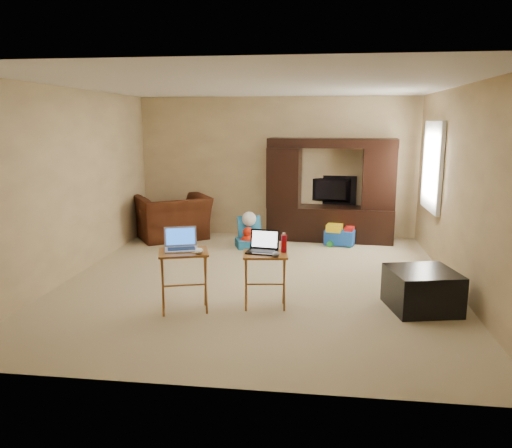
# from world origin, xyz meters

# --- Properties ---
(floor) EXTENTS (5.50, 5.50, 0.00)m
(floor) POSITION_xyz_m (0.00, 0.00, 0.00)
(floor) COLOR #C7B489
(floor) RESTS_ON ground
(ceiling) EXTENTS (5.50, 5.50, 0.00)m
(ceiling) POSITION_xyz_m (0.00, 0.00, 2.50)
(ceiling) COLOR silver
(ceiling) RESTS_ON ground
(wall_back) EXTENTS (5.00, 0.00, 5.00)m
(wall_back) POSITION_xyz_m (0.00, 2.75, 1.25)
(wall_back) COLOR tan
(wall_back) RESTS_ON ground
(wall_front) EXTENTS (5.00, 0.00, 5.00)m
(wall_front) POSITION_xyz_m (0.00, -2.75, 1.25)
(wall_front) COLOR tan
(wall_front) RESTS_ON ground
(wall_left) EXTENTS (0.00, 5.50, 5.50)m
(wall_left) POSITION_xyz_m (-2.50, 0.00, 1.25)
(wall_left) COLOR tan
(wall_left) RESTS_ON ground
(wall_right) EXTENTS (0.00, 5.50, 5.50)m
(wall_right) POSITION_xyz_m (2.50, 0.00, 1.25)
(wall_right) COLOR tan
(wall_right) RESTS_ON ground
(window_pane) EXTENTS (0.00, 1.20, 1.20)m
(window_pane) POSITION_xyz_m (2.48, 1.55, 1.40)
(window_pane) COLOR white
(window_pane) RESTS_ON ground
(window_frame) EXTENTS (0.06, 1.14, 1.34)m
(window_frame) POSITION_xyz_m (2.46, 1.55, 1.40)
(window_frame) COLOR white
(window_frame) RESTS_ON ground
(entertainment_center) EXTENTS (2.21, 0.69, 1.78)m
(entertainment_center) POSITION_xyz_m (0.97, 2.45, 0.89)
(entertainment_center) COLOR black
(entertainment_center) RESTS_ON floor
(television) EXTENTS (0.91, 0.24, 0.52)m
(television) POSITION_xyz_m (0.97, 2.66, 0.85)
(television) COLOR black
(television) RESTS_ON entertainment_center
(recliner) EXTENTS (1.57, 1.53, 0.77)m
(recliner) POSITION_xyz_m (-1.81, 2.20, 0.39)
(recliner) COLOR #45190E
(recliner) RESTS_ON floor
(child_rocker) EXTENTS (0.52, 0.55, 0.52)m
(child_rocker) POSITION_xyz_m (-0.38, 1.73, 0.26)
(child_rocker) COLOR #195E8B
(child_rocker) RESTS_ON floor
(plush_toy) EXTENTS (0.33, 0.27, 0.36)m
(plush_toy) POSITION_xyz_m (-0.37, 1.66, 0.18)
(plush_toy) COLOR red
(plush_toy) RESTS_ON floor
(push_toy) EXTENTS (0.57, 0.46, 0.37)m
(push_toy) POSITION_xyz_m (1.13, 2.05, 0.19)
(push_toy) COLOR blue
(push_toy) RESTS_ON floor
(ottoman) EXTENTS (0.83, 0.83, 0.45)m
(ottoman) POSITION_xyz_m (1.94, -0.80, 0.22)
(ottoman) COLOR black
(ottoman) RESTS_ON floor
(tray_table_left) EXTENTS (0.63, 0.56, 0.68)m
(tray_table_left) POSITION_xyz_m (-0.66, -1.19, 0.34)
(tray_table_left) COLOR #965624
(tray_table_left) RESTS_ON floor
(tray_table_right) EXTENTS (0.53, 0.45, 0.63)m
(tray_table_right) POSITION_xyz_m (0.20, -0.97, 0.32)
(tray_table_right) COLOR #A46427
(tray_table_right) RESTS_ON floor
(laptop_left) EXTENTS (0.43, 0.39, 0.24)m
(laptop_left) POSITION_xyz_m (-0.69, -1.16, 0.80)
(laptop_left) COLOR #A3A2A6
(laptop_left) RESTS_ON tray_table_left
(laptop_right) EXTENTS (0.36, 0.31, 0.24)m
(laptop_right) POSITION_xyz_m (0.16, -0.95, 0.75)
(laptop_right) COLOR black
(laptop_right) RESTS_ON tray_table_right
(mouse_left) EXTENTS (0.11, 0.15, 0.06)m
(mouse_left) POSITION_xyz_m (-0.47, -1.26, 0.71)
(mouse_left) COLOR white
(mouse_left) RESTS_ON tray_table_left
(mouse_right) EXTENTS (0.11, 0.14, 0.05)m
(mouse_right) POSITION_xyz_m (0.33, -1.09, 0.66)
(mouse_right) COLOR #434248
(mouse_right) RESTS_ON tray_table_right
(water_bottle) EXTENTS (0.06, 0.06, 0.19)m
(water_bottle) POSITION_xyz_m (0.40, -0.89, 0.73)
(water_bottle) COLOR red
(water_bottle) RESTS_ON tray_table_right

